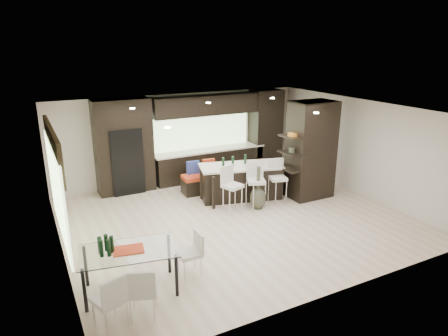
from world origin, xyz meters
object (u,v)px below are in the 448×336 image
kitchen_island (241,181)px  dining_table (130,271)px  floor_vase (258,188)px  chair_end (189,256)px  stool_left (232,194)px  stool_right (277,186)px  bench (206,183)px  stool_mid (256,189)px  chair_far (110,302)px  chair_near (143,293)px

kitchen_island → dining_table: (-3.90, -2.99, -0.07)m
floor_vase → chair_end: size_ratio=1.49×
stool_left → floor_vase: bearing=-26.1°
stool_right → bench: 2.15m
kitchen_island → stool_right: (0.69, -0.80, 0.02)m
stool_right → stool_mid: bearing=-164.7°
chair_far → chair_end: (1.63, 0.77, -0.04)m
kitchen_island → floor_vase: 0.91m
stool_mid → stool_right: (0.69, 0.01, -0.02)m
kitchen_island → chair_far: bearing=-124.6°
stool_left → chair_far: bearing=-159.7°
stool_right → dining_table: size_ratio=0.59×
chair_end → floor_vase: bearing=-53.1°
stool_left → floor_vase: size_ratio=0.85×
chair_near → chair_end: chair_near is taller
stool_left → bench: size_ratio=0.69×
kitchen_island → stool_left: (-0.69, -0.80, 0.02)m
bench → floor_vase: floor_vase is taller
chair_near → stool_right: bearing=54.0°
bench → chair_far: (-3.75, -4.61, 0.15)m
floor_vase → chair_near: (-3.91, -2.87, -0.15)m
bench → kitchen_island: bearing=-48.8°
floor_vase → dining_table: floor_vase is taller
stool_left → chair_near: bearing=-155.5°
kitchen_island → chair_near: kitchen_island is taller
floor_vase → stool_right: bearing=8.3°
floor_vase → stool_left: bearing=172.1°
stool_right → floor_vase: floor_vase is taller
kitchen_island → stool_mid: bearing=-75.1°
floor_vase → dining_table: bearing=-151.9°
kitchen_island → stool_left: stool_left is taller
kitchen_island → chair_end: 4.09m
stool_mid → chair_near: size_ratio=1.19×
bench → stool_right: bearing=-47.4°
stool_left → chair_near: stool_left is taller
stool_mid → chair_end: 3.54m
bench → chair_end: size_ratio=1.83×
dining_table → chair_near: bearing=-79.7°
kitchen_island → dining_table: bearing=-127.6°
stool_right → kitchen_island: bearing=145.5°
chair_far → bench: bearing=31.4°
stool_mid → floor_vase: 0.12m
chair_end → stool_mid: bearing=-51.8°
kitchen_island → bench: 1.10m
stool_mid → stool_left: bearing=-158.6°
stool_right → bench: (-1.36, 1.65, -0.21)m
stool_mid → chair_far: size_ratio=1.19×
chair_near → chair_end: bearing=56.0°
chair_near → bench: bearing=76.2°
stool_left → chair_end: stool_left is taller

